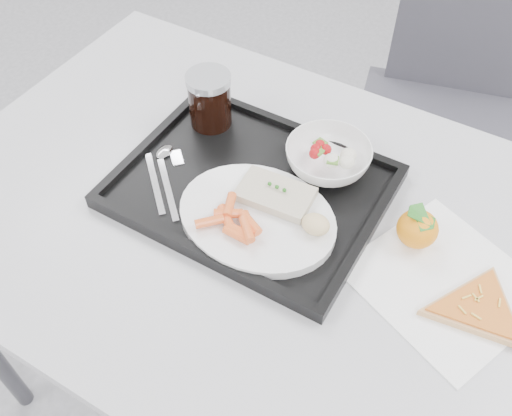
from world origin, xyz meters
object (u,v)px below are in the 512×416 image
object	(u,v)px
table	(266,240)
dinner_plate	(257,218)
chair	(451,88)
tangerine	(417,229)
cola_glass	(210,99)
pizza_slice	(478,308)
salad_bowl	(328,158)
tray	(251,188)

from	to	relation	value
table	dinner_plate	bearing A→B (deg)	-97.92
chair	tangerine	distance (m)	0.77
dinner_plate	cola_glass	bearing A→B (deg)	140.07
table	pizza_slice	xyz separation A→B (m)	(0.36, -0.00, 0.08)
tangerine	salad_bowl	bearing A→B (deg)	160.08
tangerine	tray	bearing A→B (deg)	-172.34
salad_bowl	chair	bearing A→B (deg)	82.80
tangerine	pizza_slice	world-z (taller)	tangerine
tray	table	bearing A→B (deg)	-34.64
tray	tangerine	world-z (taller)	tangerine
chair	tray	xyz separation A→B (m)	(-0.18, -0.76, 0.22)
pizza_slice	table	bearing A→B (deg)	179.86
table	tangerine	bearing A→B (deg)	17.91
tangerine	pizza_slice	distance (m)	0.15
salad_bowl	dinner_plate	bearing A→B (deg)	-104.61
pizza_slice	tray	bearing A→B (deg)	174.80
table	tray	bearing A→B (deg)	145.36
tangerine	pizza_slice	xyz separation A→B (m)	(0.13, -0.08, -0.02)
dinner_plate	tangerine	bearing A→B (deg)	23.40
chair	pizza_slice	bearing A→B (deg)	-73.31
chair	tray	world-z (taller)	chair
dinner_plate	tangerine	world-z (taller)	tangerine
cola_glass	chair	bearing A→B (deg)	63.23
dinner_plate	pizza_slice	xyz separation A→B (m)	(0.36, 0.03, -0.01)
tray	chair	bearing A→B (deg)	76.88
dinner_plate	cola_glass	world-z (taller)	cola_glass
tray	cola_glass	xyz separation A→B (m)	(-0.15, 0.10, 0.06)
tangerine	table	bearing A→B (deg)	-162.09
chair	dinner_plate	world-z (taller)	chair
chair	dinner_plate	distance (m)	0.86
tray	dinner_plate	bearing A→B (deg)	-52.26
chair	dinner_plate	size ratio (longest dim) A/B	3.44
tangerine	chair	bearing A→B (deg)	98.73
cola_glass	pizza_slice	bearing A→B (deg)	-14.13
dinner_plate	tangerine	xyz separation A→B (m)	(0.24, 0.10, 0.01)
dinner_plate	pizza_slice	world-z (taller)	dinner_plate
table	salad_bowl	bearing A→B (deg)	74.17
chair	dinner_plate	xyz separation A→B (m)	(-0.13, -0.82, 0.24)
table	cola_glass	size ratio (longest dim) A/B	11.11
dinner_plate	salad_bowl	size ratio (longest dim) A/B	1.78
salad_bowl	tangerine	world-z (taller)	tangerine
table	tray	size ratio (longest dim) A/B	2.67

